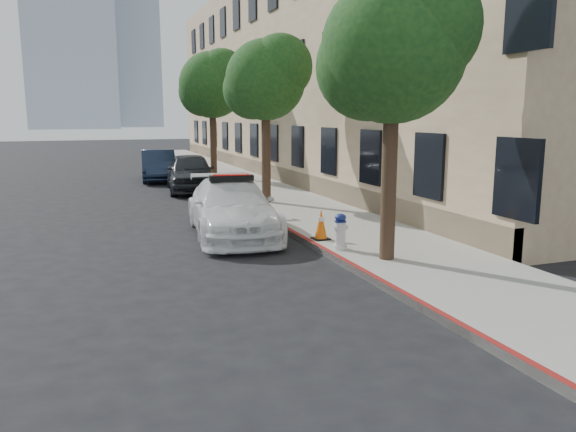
# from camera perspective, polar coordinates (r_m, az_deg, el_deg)

# --- Properties ---
(ground) EXTENTS (120.00, 120.00, 0.00)m
(ground) POSITION_cam_1_polar(r_m,az_deg,el_deg) (12.43, -6.48, -3.94)
(ground) COLOR black
(ground) RESTS_ON ground
(sidewalk) EXTENTS (3.20, 50.00, 0.15)m
(sidewalk) POSITION_cam_1_polar(r_m,az_deg,el_deg) (22.84, -3.60, 2.81)
(sidewalk) COLOR gray
(sidewalk) RESTS_ON ground
(curb_strip) EXTENTS (0.12, 50.00, 0.15)m
(curb_strip) POSITION_cam_1_polar(r_m,az_deg,el_deg) (22.46, -7.38, 2.61)
(curb_strip) COLOR maroon
(curb_strip) RESTS_ON ground
(building) EXTENTS (8.00, 36.00, 10.00)m
(building) POSITION_cam_1_polar(r_m,az_deg,el_deg) (29.35, 4.27, 14.09)
(building) COLOR tan
(building) RESTS_ON ground
(tower_right) EXTENTS (14.00, 14.00, 44.00)m
(tower_right) POSITION_cam_1_polar(r_m,az_deg,el_deg) (148.41, -16.00, 17.25)
(tower_right) COLOR #9EA8B7
(tower_right) RESTS_ON ground
(tree_near) EXTENTS (2.92, 2.82, 5.62)m
(tree_near) POSITION_cam_1_polar(r_m,az_deg,el_deg) (11.33, 10.82, 16.36)
(tree_near) COLOR black
(tree_near) RESTS_ON sidewalk
(tree_mid) EXTENTS (2.77, 2.64, 5.43)m
(tree_mid) POSITION_cam_1_polar(r_m,az_deg,el_deg) (18.64, -2.19, 13.72)
(tree_mid) COLOR black
(tree_mid) RESTS_ON sidewalk
(tree_far) EXTENTS (3.10, 3.00, 5.81)m
(tree_far) POSITION_cam_1_polar(r_m,az_deg,el_deg) (26.37, -7.67, 13.12)
(tree_far) COLOR black
(tree_far) RESTS_ON sidewalk
(police_car) EXTENTS (2.46, 5.04, 1.56)m
(police_car) POSITION_cam_1_polar(r_m,az_deg,el_deg) (14.26, -5.71, 0.82)
(police_car) COLOR white
(police_car) RESTS_ON ground
(parked_car_mid) EXTENTS (2.27, 4.63, 1.52)m
(parked_car_mid) POSITION_cam_1_polar(r_m,az_deg,el_deg) (22.82, -9.88, 4.40)
(parked_car_mid) COLOR black
(parked_car_mid) RESTS_ON ground
(parked_car_far) EXTENTS (1.88, 4.41, 1.41)m
(parked_car_far) POSITION_cam_1_polar(r_m,az_deg,el_deg) (26.86, -13.03, 5.04)
(parked_car_far) COLOR #141E34
(parked_car_far) RESTS_ON ground
(fire_hydrant) EXTENTS (0.33, 0.30, 0.79)m
(fire_hydrant) POSITION_cam_1_polar(r_m,az_deg,el_deg) (12.19, 5.34, -1.62)
(fire_hydrant) COLOR silver
(fire_hydrant) RESTS_ON sidewalk
(traffic_cone) EXTENTS (0.39, 0.39, 0.71)m
(traffic_cone) POSITION_cam_1_polar(r_m,az_deg,el_deg) (13.14, 3.37, -0.87)
(traffic_cone) COLOR black
(traffic_cone) RESTS_ON sidewalk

